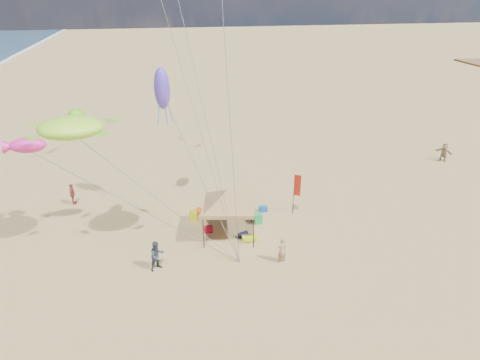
{
  "coord_description": "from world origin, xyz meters",
  "views": [
    {
      "loc": [
        -4.04,
        -18.84,
        14.42
      ],
      "look_at": [
        0.0,
        3.0,
        4.0
      ],
      "focal_mm": 31.55,
      "sensor_mm": 36.0,
      "label": 1
    }
  ],
  "objects_px": {
    "chair_yellow": "(193,216)",
    "beach_cart": "(250,238)",
    "person_near_b": "(157,256)",
    "person_far_a": "(72,194)",
    "cooler_blue": "(263,209)",
    "canopy_tent": "(228,191)",
    "feather_flag": "(297,188)",
    "chair_green": "(258,218)",
    "person_near_c": "(234,207)",
    "person_far_c": "(444,152)",
    "cooler_red": "(208,229)",
    "person_near_a": "(282,250)"
  },
  "relations": [
    {
      "from": "chair_green",
      "to": "person_far_c",
      "type": "distance_m",
      "value": 19.95
    },
    {
      "from": "person_near_a",
      "to": "beach_cart",
      "type": "bearing_deg",
      "value": -82.87
    },
    {
      "from": "chair_yellow",
      "to": "person_near_b",
      "type": "bearing_deg",
      "value": -115.63
    },
    {
      "from": "person_near_a",
      "to": "person_far_a",
      "type": "bearing_deg",
      "value": -58.08
    },
    {
      "from": "chair_green",
      "to": "person_near_b",
      "type": "bearing_deg",
      "value": -149.79
    },
    {
      "from": "cooler_red",
      "to": "person_near_b",
      "type": "xyz_separation_m",
      "value": [
        -3.18,
        -3.31,
        0.69
      ]
    },
    {
      "from": "feather_flag",
      "to": "person_near_c",
      "type": "bearing_deg",
      "value": 174.48
    },
    {
      "from": "person_near_b",
      "to": "cooler_red",
      "type": "bearing_deg",
      "value": 14.97
    },
    {
      "from": "cooler_blue",
      "to": "chair_yellow",
      "type": "xyz_separation_m",
      "value": [
        -4.87,
        -0.35,
        0.16
      ]
    },
    {
      "from": "canopy_tent",
      "to": "chair_yellow",
      "type": "bearing_deg",
      "value": 133.77
    },
    {
      "from": "person_far_c",
      "to": "person_near_b",
      "type": "bearing_deg",
      "value": -102.56
    },
    {
      "from": "canopy_tent",
      "to": "feather_flag",
      "type": "distance_m",
      "value": 5.28
    },
    {
      "from": "person_far_a",
      "to": "cooler_blue",
      "type": "bearing_deg",
      "value": -114.47
    },
    {
      "from": "chair_yellow",
      "to": "beach_cart",
      "type": "relative_size",
      "value": 0.78
    },
    {
      "from": "cooler_blue",
      "to": "person_near_c",
      "type": "bearing_deg",
      "value": -170.61
    },
    {
      "from": "canopy_tent",
      "to": "person_far_a",
      "type": "xyz_separation_m",
      "value": [
        -10.31,
        6.03,
        -2.27
      ]
    },
    {
      "from": "canopy_tent",
      "to": "person_near_a",
      "type": "relative_size",
      "value": 3.6
    },
    {
      "from": "cooler_red",
      "to": "person_far_a",
      "type": "distance_m",
      "value": 10.63
    },
    {
      "from": "chair_yellow",
      "to": "beach_cart",
      "type": "height_order",
      "value": "chair_yellow"
    },
    {
      "from": "chair_yellow",
      "to": "person_near_c",
      "type": "height_order",
      "value": "person_near_c"
    },
    {
      "from": "chair_yellow",
      "to": "beach_cart",
      "type": "xyz_separation_m",
      "value": [
        3.19,
        -3.1,
        -0.15
      ]
    },
    {
      "from": "cooler_blue",
      "to": "person_far_c",
      "type": "xyz_separation_m",
      "value": [
        17.79,
        5.97,
        0.65
      ]
    },
    {
      "from": "feather_flag",
      "to": "person_far_c",
      "type": "relative_size",
      "value": 1.78
    },
    {
      "from": "feather_flag",
      "to": "chair_yellow",
      "type": "bearing_deg",
      "value": 176.58
    },
    {
      "from": "cooler_blue",
      "to": "beach_cart",
      "type": "height_order",
      "value": "cooler_blue"
    },
    {
      "from": "chair_green",
      "to": "canopy_tent",
      "type": "bearing_deg",
      "value": -154.17
    },
    {
      "from": "chair_yellow",
      "to": "person_near_c",
      "type": "distance_m",
      "value": 2.76
    },
    {
      "from": "chair_yellow",
      "to": "person_near_b",
      "type": "height_order",
      "value": "person_near_b"
    },
    {
      "from": "beach_cart",
      "to": "person_far_a",
      "type": "relative_size",
      "value": 0.57
    },
    {
      "from": "feather_flag",
      "to": "person_near_b",
      "type": "xyz_separation_m",
      "value": [
        -9.29,
        -4.51,
        -1.12
      ]
    },
    {
      "from": "beach_cart",
      "to": "person_far_a",
      "type": "xyz_separation_m",
      "value": [
        -11.44,
        6.98,
        0.59
      ]
    },
    {
      "from": "canopy_tent",
      "to": "beach_cart",
      "type": "bearing_deg",
      "value": -40.15
    },
    {
      "from": "chair_green",
      "to": "person_far_c",
      "type": "bearing_deg",
      "value": 21.93
    },
    {
      "from": "cooler_blue",
      "to": "person_near_c",
      "type": "xyz_separation_m",
      "value": [
        -2.14,
        -0.35,
        0.57
      ]
    },
    {
      "from": "chair_yellow",
      "to": "cooler_red",
      "type": "bearing_deg",
      "value": -63.34
    },
    {
      "from": "beach_cart",
      "to": "canopy_tent",
      "type": "bearing_deg",
      "value": 139.85
    },
    {
      "from": "cooler_red",
      "to": "beach_cart",
      "type": "xyz_separation_m",
      "value": [
        2.37,
        -1.48,
        0.01
      ]
    },
    {
      "from": "beach_cart",
      "to": "person_near_a",
      "type": "xyz_separation_m",
      "value": [
        1.35,
        -2.45,
        0.62
      ]
    },
    {
      "from": "chair_yellow",
      "to": "beach_cart",
      "type": "distance_m",
      "value": 4.45
    },
    {
      "from": "chair_green",
      "to": "person_far_a",
      "type": "relative_size",
      "value": 0.44
    },
    {
      "from": "person_near_c",
      "to": "person_near_b",
      "type": "bearing_deg",
      "value": 31.29
    },
    {
      "from": "cooler_red",
      "to": "person_near_a",
      "type": "xyz_separation_m",
      "value": [
        3.72,
        -3.92,
        0.63
      ]
    },
    {
      "from": "person_far_a",
      "to": "person_far_c",
      "type": "relative_size",
      "value": 0.94
    },
    {
      "from": "cooler_red",
      "to": "cooler_blue",
      "type": "xyz_separation_m",
      "value": [
        4.05,
        1.97,
        0.0
      ]
    },
    {
      "from": "cooler_red",
      "to": "person_near_c",
      "type": "relative_size",
      "value": 0.35
    },
    {
      "from": "cooler_blue",
      "to": "person_near_a",
      "type": "height_order",
      "value": "person_near_a"
    },
    {
      "from": "canopy_tent",
      "to": "person_far_c",
      "type": "height_order",
      "value": "canopy_tent"
    },
    {
      "from": "beach_cart",
      "to": "cooler_blue",
      "type": "bearing_deg",
      "value": 64.0
    },
    {
      "from": "person_near_c",
      "to": "person_far_a",
      "type": "relative_size",
      "value": 0.96
    },
    {
      "from": "canopy_tent",
      "to": "person_far_a",
      "type": "distance_m",
      "value": 12.16
    }
  ]
}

